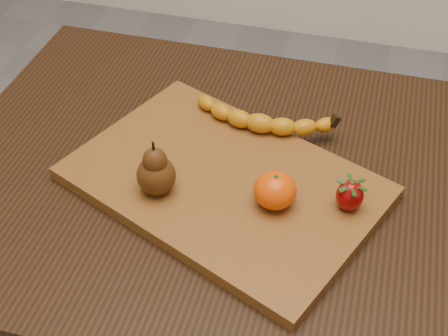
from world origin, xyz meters
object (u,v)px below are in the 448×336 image
(table, at_px, (254,220))
(mandarin, at_px, (275,190))
(pear, at_px, (155,167))
(cutting_board, at_px, (224,182))

(table, height_order, mandarin, mandarin)
(table, bearing_deg, pear, -147.44)
(cutting_board, relative_size, pear, 5.00)
(table, height_order, cutting_board, cutting_board)
(pear, bearing_deg, mandarin, 5.90)
(pear, distance_m, mandarin, 0.17)
(table, xyz_separation_m, cutting_board, (-0.04, -0.03, 0.11))
(cutting_board, relative_size, mandarin, 7.26)
(table, height_order, pear, pear)
(table, distance_m, pear, 0.23)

